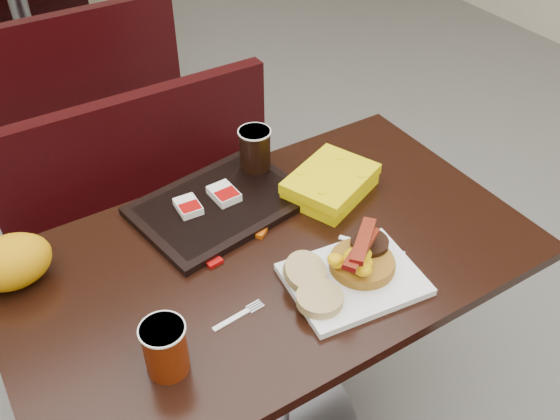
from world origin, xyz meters
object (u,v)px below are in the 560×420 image
table_near (272,354)px  hashbrown_sleeve_left (188,206)px  coffee_cup_near (165,348)px  knife (371,245)px  hashbrown_sleeve_right (224,194)px  tray (220,205)px  bench_near_n (166,215)px  coffee_cup_far (255,149)px  clamshell (331,184)px  pancake_stack (362,262)px  fork (231,320)px  paper_bag (12,262)px  platter (354,279)px  bench_far_s (62,75)px  table_far (23,21)px

table_near → hashbrown_sleeve_left: size_ratio=16.66×
coffee_cup_near → knife: bearing=6.4°
hashbrown_sleeve_right → tray: bearing=-150.8°
bench_near_n → tray: 0.64m
coffee_cup_far → clamshell: size_ratio=0.50×
pancake_stack → hashbrown_sleeve_left: (-0.24, 0.38, -0.00)m
fork → knife: same height
pancake_stack → coffee_cup_near: size_ratio=1.28×
hashbrown_sleeve_left → bench_near_n: bearing=81.6°
clamshell → paper_bag: 0.76m
pancake_stack → coffee_cup_near: bearing=-179.1°
bench_near_n → table_near: bearing=-90.0°
knife → coffee_cup_far: bearing=155.5°
clamshell → platter: bearing=-138.9°
bench_far_s → hashbrown_sleeve_right: size_ratio=12.67×
bench_near_n → knife: (0.21, -0.80, 0.39)m
platter → hashbrown_sleeve_right: size_ratio=3.55×
pancake_stack → knife: pancake_stack is taller
clamshell → hashbrown_sleeve_left: bearing=139.7°
table_near → paper_bag: (-0.51, 0.22, 0.43)m
pancake_stack → fork: bearing=174.4°
knife → table_near: bearing=-152.2°
coffee_cup_near → coffee_cup_far: coffee_cup_far is taller
table_far → coffee_cup_far: bearing=-86.8°
bench_near_n → paper_bag: (-0.51, -0.48, 0.45)m
bench_far_s → coffee_cup_near: 2.14m
fork → tray: tray is taller
table_near → table_far: same height
table_near → bench_near_n: size_ratio=1.20×
hashbrown_sleeve_left → hashbrown_sleeve_right: (0.10, -0.00, 0.00)m
paper_bag → bench_near_n: bearing=43.5°
platter → coffee_cup_far: size_ratio=2.53×
hashbrown_sleeve_left → hashbrown_sleeve_right: 0.10m
tray → hashbrown_sleeve_right: (0.02, 0.01, 0.02)m
table_far → bench_far_s: table_far is taller
platter → tray: (-0.13, 0.38, 0.00)m
hashbrown_sleeve_left → coffee_cup_far: coffee_cup_far is taller
coffee_cup_far → table_near: bearing=-114.2°
table_near → bench_far_s: 1.90m
bench_far_s → hashbrown_sleeve_right: hashbrown_sleeve_right is taller
bench_near_n → table_far: bearing=90.0°
hashbrown_sleeve_right → coffee_cup_far: 0.16m
pancake_stack → hashbrown_sleeve_right: 0.40m
tray → coffee_cup_far: (0.15, 0.08, 0.07)m
fork → bench_near_n: bearing=72.8°
platter → fork: (-0.28, 0.05, -0.01)m
bench_near_n → pancake_stack: (0.14, -0.86, 0.42)m
table_far → bench_near_n: bearing=-90.0°
platter → pancake_stack: bearing=31.2°
fork → paper_bag: paper_bag is taller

